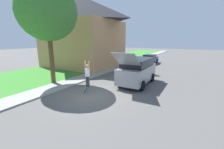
# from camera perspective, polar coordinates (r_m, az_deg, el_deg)

# --- Properties ---
(ground_plane) EXTENTS (120.00, 120.00, 0.00)m
(ground_plane) POSITION_cam_1_polar(r_m,az_deg,el_deg) (10.11, -7.44, -8.05)
(ground_plane) COLOR #54514F
(lawn) EXTENTS (10.00, 80.00, 0.08)m
(lawn) POSITION_cam_1_polar(r_m,az_deg,el_deg) (19.58, -15.86, 1.99)
(lawn) COLOR #387F2D
(lawn) RESTS_ON ground_plane
(sidewalk) EXTENTS (1.80, 80.00, 0.10)m
(sidewalk) POSITION_cam_1_polar(r_m,az_deg,el_deg) (16.80, -5.15, 0.70)
(sidewalk) COLOR gray
(sidewalk) RESTS_ON ground_plane
(house) EXTENTS (9.86, 8.81, 9.10)m
(house) POSITION_cam_1_polar(r_m,az_deg,el_deg) (21.57, -10.91, 15.98)
(house) COLOR tan
(house) RESTS_ON lawn
(lawn_tree_near) EXTENTS (4.51, 4.51, 7.93)m
(lawn_tree_near) POSITION_cam_1_polar(r_m,az_deg,el_deg) (13.34, -23.41, 21.16)
(lawn_tree_near) COLOR brown
(lawn_tree_near) RESTS_ON lawn
(suv_parked) EXTENTS (2.05, 5.26, 2.83)m
(suv_parked) POSITION_cam_1_polar(r_m,az_deg,el_deg) (12.53, 9.64, 1.46)
(suv_parked) COLOR gray
(suv_parked) RESTS_ON ground_plane
(car_down_street) EXTENTS (1.95, 4.15, 1.40)m
(car_down_street) POSITION_cam_1_polar(r_m,az_deg,el_deg) (24.36, 14.15, 5.71)
(car_down_street) COLOR navy
(car_down_street) RESTS_ON ground_plane
(skateboarder) EXTENTS (0.41, 0.21, 1.83)m
(skateboarder) POSITION_cam_1_polar(r_m,az_deg,el_deg) (10.38, -9.36, 0.18)
(skateboarder) COLOR #38383D
(skateboarder) RESTS_ON ground_plane
(skateboard) EXTENTS (0.30, 0.78, 0.25)m
(skateboard) POSITION_cam_1_polar(r_m,az_deg,el_deg) (10.72, -9.89, -5.70)
(skateboard) COLOR #337F3D
(skateboard) RESTS_ON ground_plane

